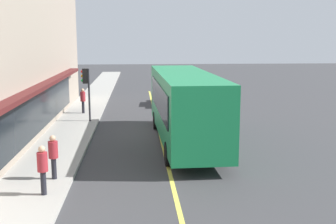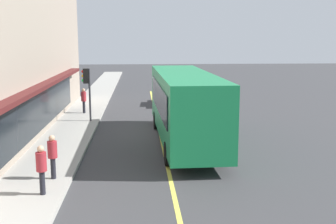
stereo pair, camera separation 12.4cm
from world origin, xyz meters
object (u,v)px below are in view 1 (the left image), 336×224
at_px(pedestrian_waiting, 43,166).
at_px(pedestrian_mid_block, 83,98).
at_px(traffic_light, 86,82).
at_px(car_black, 171,95).
at_px(pedestrian_near_storefront, 53,153).
at_px(bus, 184,104).

bearing_deg(pedestrian_waiting, pedestrian_mid_block, 2.14).
height_order(traffic_light, pedestrian_waiting, traffic_light).
height_order(car_black, pedestrian_near_storefront, pedestrian_near_storefront).
xyz_separation_m(car_black, pedestrian_near_storefront, (-17.69, 5.72, 0.37)).
relative_size(car_black, pedestrian_mid_block, 2.63).
distance_m(pedestrian_mid_block, pedestrian_waiting, 15.01).
height_order(pedestrian_near_storefront, pedestrian_mid_block, pedestrian_mid_block).
distance_m(car_black, pedestrian_waiting, 20.09).
relative_size(pedestrian_near_storefront, pedestrian_mid_block, 0.97).
bearing_deg(traffic_light, bus, -135.19).
height_order(bus, car_black, bus).
xyz_separation_m(car_black, pedestrian_mid_block, (-4.24, 6.32, 0.41)).
bearing_deg(pedestrian_waiting, pedestrian_near_storefront, -1.53).
height_order(traffic_light, pedestrian_near_storefront, traffic_light).
bearing_deg(traffic_light, car_black, -39.46).
xyz_separation_m(car_black, pedestrian_waiting, (-19.24, 5.76, 0.38)).
height_order(traffic_light, car_black, traffic_light).
bearing_deg(pedestrian_mid_block, bus, -143.88).
relative_size(bus, pedestrian_near_storefront, 6.95).
bearing_deg(bus, pedestrian_near_storefront, 135.12).
relative_size(bus, pedestrian_waiting, 6.85).
height_order(car_black, pedestrian_waiting, pedestrian_waiting).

